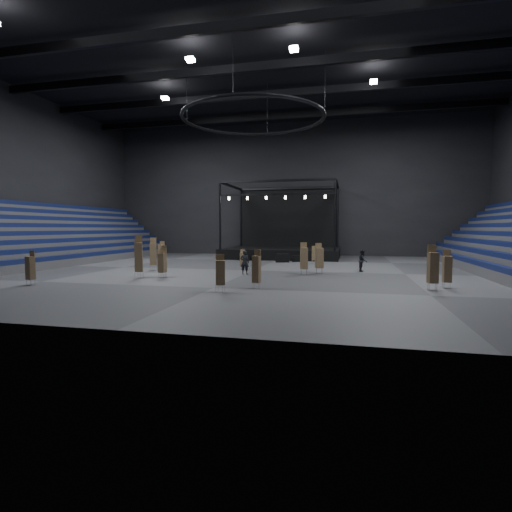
% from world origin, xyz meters
% --- Properties ---
extents(floor, '(50.00, 50.00, 0.00)m').
position_xyz_m(floor, '(0.00, 0.00, 0.00)').
color(floor, '#444446').
rests_on(floor, ground).
extents(ceiling, '(50.00, 42.00, 0.20)m').
position_xyz_m(ceiling, '(0.00, 0.00, 18.00)').
color(ceiling, black).
rests_on(ceiling, wall_back).
extents(wall_back, '(50.00, 0.20, 18.00)m').
position_xyz_m(wall_back, '(0.00, 21.00, 9.00)').
color(wall_back, black).
rests_on(wall_back, ground).
extents(wall_front, '(50.00, 0.20, 18.00)m').
position_xyz_m(wall_front, '(0.00, -21.00, 9.00)').
color(wall_front, black).
rests_on(wall_front, ground).
extents(wall_left, '(0.20, 42.00, 18.00)m').
position_xyz_m(wall_left, '(-25.00, 0.00, 9.00)').
color(wall_left, black).
rests_on(wall_left, ground).
extents(bleachers_left, '(7.20, 40.00, 6.40)m').
position_xyz_m(bleachers_left, '(-22.94, 0.00, 1.73)').
color(bleachers_left, '#47474A').
rests_on(bleachers_left, floor).
extents(stage, '(14.00, 10.00, 9.20)m').
position_xyz_m(stage, '(0.00, 16.24, 1.45)').
color(stage, black).
rests_on(stage, floor).
extents(truss_ring, '(12.30, 12.30, 5.15)m').
position_xyz_m(truss_ring, '(-0.00, 0.00, 13.00)').
color(truss_ring, black).
rests_on(truss_ring, ceiling).
extents(roof_girders, '(49.00, 30.35, 0.70)m').
position_xyz_m(roof_girders, '(0.00, -0.00, 17.20)').
color(roof_girders, black).
rests_on(roof_girders, ceiling).
extents(floodlights, '(28.60, 16.60, 0.25)m').
position_xyz_m(floodlights, '(0.00, -4.00, 16.60)').
color(floodlights, white).
rests_on(floodlights, roof_girders).
extents(flight_case_left, '(1.27, 0.95, 0.76)m').
position_xyz_m(flight_case_left, '(-3.36, 9.84, 0.38)').
color(flight_case_left, black).
rests_on(flight_case_left, floor).
extents(flight_case_mid, '(1.54, 1.16, 0.92)m').
position_xyz_m(flight_case_mid, '(1.14, 8.73, 0.46)').
color(flight_case_mid, black).
rests_on(flight_case_mid, floor).
extents(flight_case_right, '(1.13, 0.71, 0.70)m').
position_xyz_m(flight_case_right, '(2.59, 9.77, 0.35)').
color(flight_case_right, black).
rests_on(flight_case_right, floor).
extents(chair_stack_0, '(0.61, 0.61, 2.69)m').
position_xyz_m(chair_stack_0, '(12.93, -8.48, 1.39)').
color(chair_stack_0, silver).
rests_on(chair_stack_0, floor).
extents(chair_stack_1, '(0.72, 0.72, 2.85)m').
position_xyz_m(chair_stack_1, '(-8.53, -1.85, 1.47)').
color(chair_stack_1, silver).
rests_on(chair_stack_1, floor).
extents(chair_stack_2, '(0.49, 0.49, 2.36)m').
position_xyz_m(chair_stack_2, '(13.94, -7.47, 1.22)').
color(chair_stack_2, silver).
rests_on(chair_stack_2, floor).
extents(chair_stack_3, '(0.46, 0.46, 2.36)m').
position_xyz_m(chair_stack_3, '(-5.43, -6.28, 1.20)').
color(chair_stack_3, silver).
rests_on(chair_stack_3, floor).
extents(chair_stack_4, '(0.49, 0.49, 2.39)m').
position_xyz_m(chair_stack_4, '(2.65, -10.14, 1.22)').
color(chair_stack_4, silver).
rests_on(chair_stack_4, floor).
extents(chair_stack_5, '(0.66, 0.66, 2.18)m').
position_xyz_m(chair_stack_5, '(0.94, -11.96, 1.17)').
color(chair_stack_5, silver).
rests_on(chair_stack_5, floor).
extents(chair_stack_6, '(0.47, 0.47, 2.18)m').
position_xyz_m(chair_stack_6, '(-5.39, -6.51, 1.15)').
color(chair_stack_6, silver).
rests_on(chair_stack_6, floor).
extents(chair_stack_7, '(0.66, 0.66, 2.55)m').
position_xyz_m(chair_stack_7, '(4.67, -2.29, 1.34)').
color(chair_stack_7, silver).
rests_on(chair_stack_7, floor).
extents(chair_stack_8, '(0.49, 0.49, 1.83)m').
position_xyz_m(chair_stack_8, '(-0.92, -0.14, 0.99)').
color(chair_stack_8, silver).
rests_on(chair_stack_8, floor).
extents(chair_stack_9, '(0.45, 0.45, 1.82)m').
position_xyz_m(chair_stack_9, '(4.55, 8.01, 0.97)').
color(chair_stack_9, silver).
rests_on(chair_stack_9, floor).
extents(chair_stack_10, '(0.73, 0.73, 2.47)m').
position_xyz_m(chair_stack_10, '(5.79, -1.28, 1.31)').
color(chair_stack_10, silver).
rests_on(chair_stack_10, floor).
extents(chair_stack_11, '(0.54, 0.54, 2.37)m').
position_xyz_m(chair_stack_11, '(-10.21, 3.06, 1.26)').
color(chair_stack_11, silver).
rests_on(chair_stack_11, floor).
extents(chair_stack_12, '(0.72, 0.72, 3.14)m').
position_xyz_m(chair_stack_12, '(-7.02, -6.99, 1.59)').
color(chair_stack_12, silver).
rests_on(chair_stack_12, floor).
extents(chair_stack_13, '(0.48, 0.48, 2.22)m').
position_xyz_m(chair_stack_13, '(-11.91, -11.99, 1.14)').
color(chair_stack_13, silver).
rests_on(chair_stack_13, floor).
extents(man_center, '(0.72, 0.50, 1.92)m').
position_xyz_m(man_center, '(0.04, -3.06, 0.96)').
color(man_center, black).
rests_on(man_center, floor).
extents(crew_member, '(0.84, 1.00, 1.86)m').
position_xyz_m(crew_member, '(9.27, 1.19, 0.93)').
color(crew_member, black).
rests_on(crew_member, floor).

